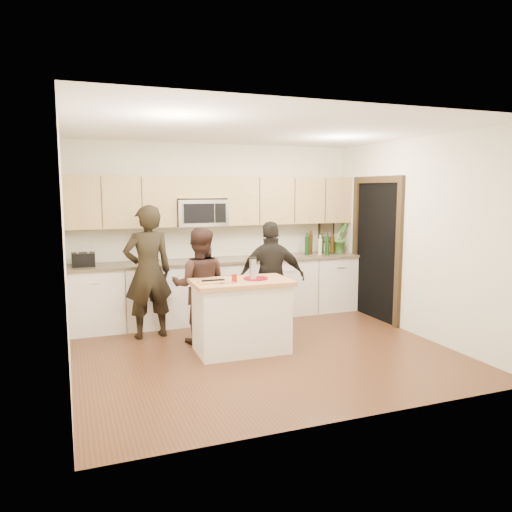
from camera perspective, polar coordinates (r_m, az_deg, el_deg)
name	(u,v)px	position (r m, az deg, el deg)	size (l,w,h in m)	color
floor	(263,351)	(6.32, 0.86, -10.83)	(4.50, 4.50, 0.00)	#542E1D
room_shell	(264,212)	(6.00, 0.89, 5.04)	(4.52, 4.02, 2.71)	beige
back_cabinetry	(223,289)	(7.75, -3.78, -3.79)	(4.50, 0.66, 0.94)	silver
upper_cabinetry	(222,200)	(7.74, -3.95, 6.43)	(4.50, 0.33, 0.75)	tan
microwave	(201,213)	(7.62, -6.33, 4.93)	(0.76, 0.41, 0.40)	silver
doorway	(376,245)	(7.90, 13.59, 1.28)	(0.06, 1.25, 2.20)	black
framed_picture	(326,232)	(8.66, 8.03, 2.77)	(0.30, 0.03, 0.38)	black
dish_towel	(164,274)	(7.29, -10.52, -1.99)	(0.34, 0.60, 0.48)	white
island	(241,316)	(6.20, -1.68, -6.83)	(1.22, 0.73, 0.90)	silver
red_plate	(256,278)	(6.17, -0.05, -2.58)	(0.31, 0.31, 0.02)	maroon
box_grater	(253,268)	(6.06, -0.37, -1.38)	(0.08, 0.06, 0.27)	silver
drink_glass	(234,278)	(5.98, -2.49, -2.56)	(0.06, 0.06, 0.09)	maroon
cutting_board	(211,282)	(5.94, -5.20, -3.02)	(0.28, 0.19, 0.02)	tan
tongs	(213,280)	(5.98, -4.93, -2.77)	(0.28, 0.03, 0.02)	black
knife	(226,282)	(5.87, -3.40, -3.01)	(0.19, 0.02, 0.01)	silver
toaster	(83,260)	(7.31, -19.14, -0.40)	(0.31, 0.23, 0.19)	black
bottle_cluster	(323,243)	(8.32, 7.66, 1.44)	(0.74, 0.39, 0.38)	black
orchid	(340,238)	(8.50, 9.55, 2.10)	(0.28, 0.23, 0.52)	#3F7A30
woman_left	(148,272)	(6.86, -12.24, -1.79)	(0.66, 0.43, 1.80)	black
woman_center	(200,286)	(6.54, -6.47, -3.40)	(0.74, 0.57, 1.51)	black
woman_right	(272,279)	(6.85, 1.80, -2.59)	(0.92, 0.38, 1.57)	black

